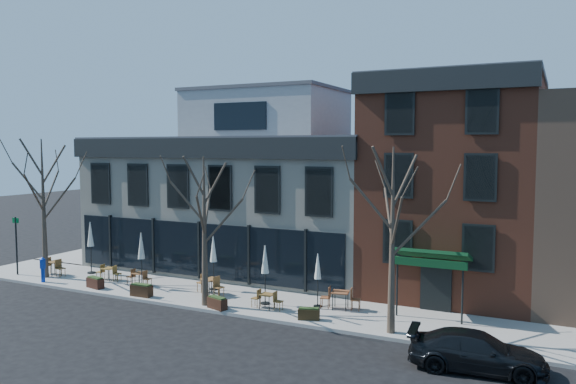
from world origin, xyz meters
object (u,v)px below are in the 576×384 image
at_px(cafe_set_0, 53,267).
at_px(umbrella_0, 90,237).
at_px(parked_sedan, 477,352).
at_px(call_box, 43,269).

relative_size(cafe_set_0, umbrella_0, 0.62).
height_order(parked_sedan, umbrella_0, umbrella_0).
height_order(call_box, umbrella_0, umbrella_0).
bearing_deg(call_box, parked_sedan, -4.72).
bearing_deg(cafe_set_0, parked_sedan, -7.94).
relative_size(parked_sedan, call_box, 3.25).
height_order(call_box, cafe_set_0, call_box).
xyz_separation_m(parked_sedan, umbrella_0, (-22.48, 4.71, 1.65)).
bearing_deg(call_box, umbrella_0, 74.77).
bearing_deg(umbrella_0, cafe_set_0, -140.13).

